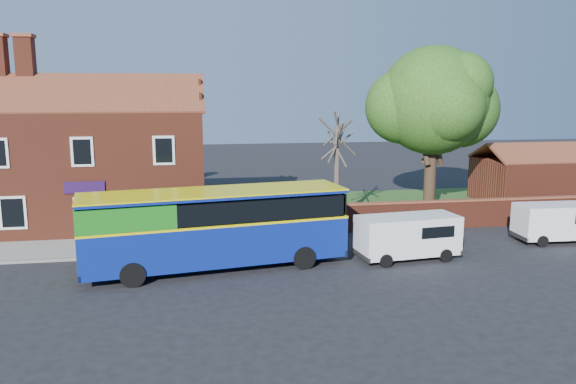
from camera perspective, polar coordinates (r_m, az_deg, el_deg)
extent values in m
plane|color=black|center=(23.14, -5.42, -8.99)|extent=(120.00, 120.00, 0.00)
cube|color=gray|center=(29.09, -20.24, -5.44)|extent=(18.00, 3.50, 0.12)
cube|color=slate|center=(27.44, -20.90, -6.39)|extent=(18.00, 0.15, 0.14)
cube|color=#426B28|center=(38.45, 12.77, -1.40)|extent=(26.00, 12.00, 0.04)
cube|color=maroon|center=(34.03, -18.83, 2.34)|extent=(12.00, 8.00, 6.50)
cube|color=brown|center=(31.78, -19.84, 9.45)|extent=(12.30, 4.08, 2.16)
cube|color=brown|center=(35.73, -18.72, 9.54)|extent=(12.30, 4.08, 2.16)
cube|color=maroon|center=(34.52, -25.14, 12.28)|extent=(0.90, 0.90, 2.20)
cube|color=black|center=(29.94, -20.18, 3.85)|extent=(1.10, 0.06, 1.50)
cube|color=#4C0F19|center=(30.47, -19.79, -2.70)|extent=(0.95, 0.04, 2.10)
cube|color=silver|center=(30.48, -19.79, -2.60)|extent=(1.20, 0.06, 2.30)
cube|color=#240D3A|center=(30.14, -19.98, 0.45)|extent=(2.00, 0.06, 0.60)
cube|color=maroon|center=(32.96, 16.75, -2.21)|extent=(22.00, 0.30, 1.50)
cube|color=brown|center=(32.80, 16.83, -0.84)|extent=(22.00, 0.38, 0.10)
cube|color=maroon|center=(42.43, 24.17, 1.06)|extent=(8.00, 5.00, 3.00)
cube|color=brown|center=(41.16, 25.34, 3.60)|extent=(8.20, 2.56, 1.24)
cube|color=brown|center=(43.22, 23.46, 4.01)|extent=(8.20, 2.56, 1.24)
cube|color=navy|center=(24.47, -7.35, -4.82)|extent=(11.49, 4.51, 1.78)
cube|color=yellow|center=(24.26, -7.40, -2.79)|extent=(11.51, 4.53, 0.10)
cube|color=black|center=(24.15, -7.43, -1.55)|extent=(11.05, 4.46, 0.89)
cube|color=#1C7D1B|center=(23.74, -16.21, -2.08)|extent=(4.20, 3.40, 0.95)
cube|color=navy|center=(24.03, -7.46, -0.14)|extent=(11.49, 4.51, 0.14)
cube|color=yellow|center=(24.02, -7.47, 0.04)|extent=(11.53, 4.55, 0.06)
cylinder|color=black|center=(23.03, -15.51, -8.10)|extent=(1.04, 0.43, 1.01)
cylinder|color=black|center=(25.55, -15.85, -6.29)|extent=(1.04, 0.43, 1.01)
cylinder|color=black|center=(24.39, 1.64, -6.69)|extent=(1.04, 0.43, 1.01)
cylinder|color=black|center=(26.78, -0.31, -5.13)|extent=(1.04, 0.43, 1.01)
cube|color=white|center=(26.16, 12.04, -4.27)|extent=(4.77, 2.32, 1.75)
cube|color=black|center=(27.11, 15.94, -3.34)|extent=(0.25, 1.56, 0.69)
cube|color=black|center=(27.46, 16.17, -5.45)|extent=(0.30, 1.84, 0.22)
cylinder|color=black|center=(25.01, 9.88, -6.89)|extent=(0.63, 0.28, 0.61)
cylinder|color=black|center=(26.50, 8.28, -5.86)|extent=(0.63, 0.28, 0.61)
cylinder|color=black|center=(26.38, 15.69, -6.22)|extent=(0.63, 0.28, 0.61)
cylinder|color=black|center=(27.80, 13.85, -5.29)|extent=(0.63, 0.28, 0.61)
cube|color=white|center=(31.74, 25.93, -2.62)|extent=(4.50, 1.97, 1.68)
cylinder|color=black|center=(30.50, 24.40, -4.57)|extent=(0.59, 0.25, 0.58)
cylinder|color=black|center=(31.87, 22.88, -3.85)|extent=(0.59, 0.25, 0.58)
cylinder|color=black|center=(33.36, 27.11, -3.57)|extent=(0.59, 0.25, 0.58)
cylinder|color=black|center=(36.77, 14.22, 1.40)|extent=(0.75, 0.75, 4.31)
sphere|color=#4B8328|center=(36.37, 14.56, 9.00)|extent=(6.74, 6.74, 6.74)
sphere|color=#4B8328|center=(37.56, 17.06, 8.05)|extent=(4.87, 4.87, 4.87)
sphere|color=#4B8328|center=(36.22, 11.57, 8.52)|extent=(4.68, 4.68, 4.68)
cylinder|color=#4C4238|center=(32.07, 4.98, 1.65)|extent=(0.32, 0.32, 5.67)
cylinder|color=#4C4238|center=(31.84, 5.03, 5.25)|extent=(0.33, 2.76, 2.23)
cylinder|color=#4C4238|center=(31.85, 5.03, 4.89)|extent=(1.44, 2.04, 2.04)
cylinder|color=#4C4238|center=(31.82, 5.04, 5.61)|extent=(2.32, 1.06, 2.26)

